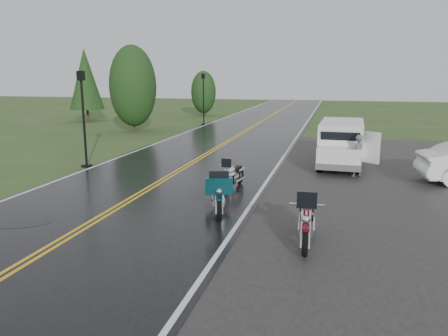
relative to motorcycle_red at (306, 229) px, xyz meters
name	(u,v)px	position (x,y,z in m)	size (l,w,h in m)	color
ground	(115,210)	(-5.66, 2.17, -0.69)	(120.00, 120.00, 0.00)	#2D471E
road	(210,152)	(-5.66, 12.17, -0.67)	(8.00, 100.00, 0.04)	black
motorcycle_red	(306,229)	(0.00, 0.00, 0.00)	(0.85, 2.35, 1.39)	#500913
motorcycle_teal	(219,199)	(-2.38, 1.79, -0.02)	(0.83, 2.30, 1.36)	#042D33
motorcycle_silver	(225,178)	(-2.94, 4.64, -0.13)	(0.69, 1.90, 1.12)	#B2B3BA
van_white	(320,149)	(-0.06, 8.87, 0.28)	(1.86, 4.97, 1.95)	white
person_at_van	(357,157)	(1.36, 8.34, 0.12)	(0.60, 0.39, 1.64)	#535458
lamp_post_near_left	(84,119)	(-9.85, 7.47, 1.36)	(0.35, 0.35, 4.11)	black
lamp_post_far_left	(204,99)	(-9.70, 24.25, 1.34)	(0.35, 0.35, 4.06)	black
tree_left_mid	(133,95)	(-13.26, 19.22, 1.84)	(3.25, 3.25, 5.08)	#1E3D19
tree_left_far	(204,97)	(-12.06, 31.94, 1.15)	(2.40, 2.40, 3.69)	#1E3D19
pine_left_far	(86,86)	(-20.26, 24.63, 2.29)	(2.86, 2.86, 5.96)	#1E3D19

